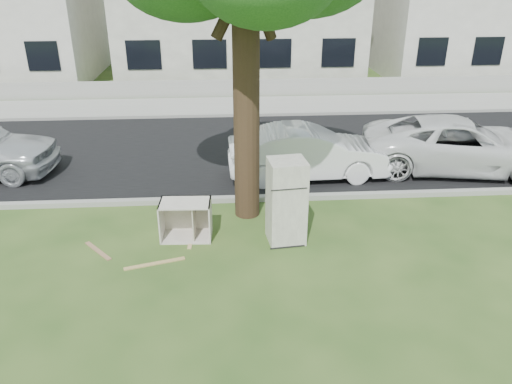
{
  "coord_description": "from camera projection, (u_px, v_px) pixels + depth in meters",
  "views": [
    {
      "loc": [
        -0.88,
        -8.12,
        5.1
      ],
      "look_at": [
        -0.29,
        0.6,
        1.08
      ],
      "focal_mm": 35.0,
      "sensor_mm": 36.0,
      "label": 1
    }
  ],
  "objects": [
    {
      "name": "road",
      "position": [
        253.0,
        149.0,
        14.98
      ],
      "size": [
        120.0,
        7.0,
        0.01
      ],
      "primitive_type": "cube",
      "color": "black",
      "rests_on": "ground"
    },
    {
      "name": "plank_b",
      "position": [
        98.0,
        251.0,
        9.69
      ],
      "size": [
        0.65,
        0.74,
        0.02
      ],
      "primitive_type": "cube",
      "rotation": [
        0.0,
        0.0,
        -0.86
      ],
      "color": "#946D4D",
      "rests_on": "ground"
    },
    {
      "name": "sidewalk",
      "position": [
        245.0,
        106.0,
        19.51
      ],
      "size": [
        120.0,
        2.8,
        0.01
      ],
      "primitive_type": "cube",
      "color": "gray",
      "rests_on": "ground"
    },
    {
      "name": "car_center",
      "position": [
        308.0,
        153.0,
        12.8
      ],
      "size": [
        4.1,
        1.55,
        1.34
      ],
      "primitive_type": "imported",
      "rotation": [
        0.0,
        0.0,
        1.6
      ],
      "color": "white",
      "rests_on": "ground"
    },
    {
      "name": "cabinet",
      "position": [
        186.0,
        220.0,
        10.04
      ],
      "size": [
        1.04,
        0.67,
        0.79
      ],
      "primitive_type": "cube",
      "rotation": [
        0.0,
        0.0,
        -0.04
      ],
      "color": "silver",
      "rests_on": "ground"
    },
    {
      "name": "kerb_near",
      "position": [
        263.0,
        200.0,
        11.77
      ],
      "size": [
        120.0,
        0.18,
        0.12
      ],
      "primitive_type": "cube",
      "color": "gray",
      "rests_on": "ground"
    },
    {
      "name": "plank_a",
      "position": [
        155.0,
        264.0,
        9.28
      ],
      "size": [
        1.12,
        0.4,
        0.02
      ],
      "primitive_type": "cube",
      "rotation": [
        0.0,
        0.0,
        0.28
      ],
      "color": "tan",
      "rests_on": "ground"
    },
    {
      "name": "ground",
      "position": [
        273.0,
        256.0,
        9.54
      ],
      "size": [
        120.0,
        120.0,
        0.0
      ],
      "primitive_type": "plane",
      "color": "#2A491A"
    },
    {
      "name": "fridge",
      "position": [
        286.0,
        201.0,
        9.75
      ],
      "size": [
        0.77,
        0.73,
        1.72
      ],
      "primitive_type": "cube",
      "rotation": [
        0.0,
        0.0,
        0.11
      ],
      "color": "beige",
      "rests_on": "ground"
    },
    {
      "name": "plank_c",
      "position": [
        191.0,
        240.0,
        10.08
      ],
      "size": [
        0.11,
        0.71,
        0.02
      ],
      "primitive_type": "cube",
      "rotation": [
        0.0,
        0.0,
        1.53
      ],
      "color": "tan",
      "rests_on": "ground"
    },
    {
      "name": "kerb_far",
      "position": [
        247.0,
        116.0,
        18.2
      ],
      "size": [
        120.0,
        0.18,
        0.12
      ],
      "primitive_type": "cube",
      "color": "gray",
      "rests_on": "ground"
    },
    {
      "name": "car_right",
      "position": [
        459.0,
        145.0,
        13.28
      ],
      "size": [
        5.33,
        3.13,
        1.39
      ],
      "primitive_type": "imported",
      "rotation": [
        0.0,
        0.0,
        1.4
      ],
      "color": "silver",
      "rests_on": "ground"
    },
    {
      "name": "townhouse_right",
      "position": [
        480.0,
        0.0,
        24.71
      ],
      "size": [
        10.2,
        8.16,
        6.84
      ],
      "color": "silver",
      "rests_on": "ground"
    },
    {
      "name": "low_wall",
      "position": [
        243.0,
        88.0,
        20.82
      ],
      "size": [
        120.0,
        0.15,
        0.7
      ],
      "primitive_type": "cube",
      "color": "gray",
      "rests_on": "ground"
    }
  ]
}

